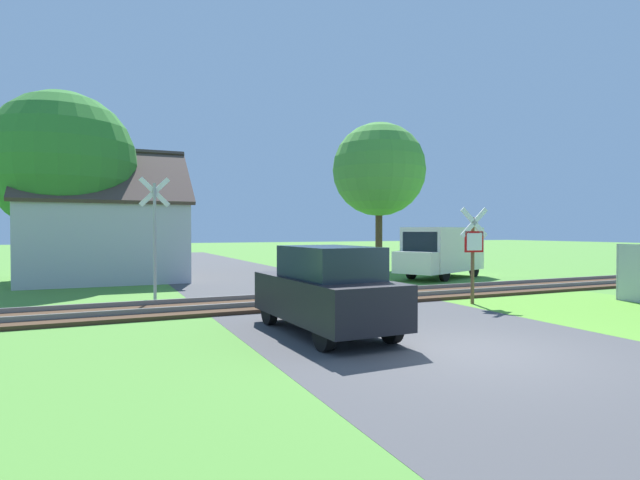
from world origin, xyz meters
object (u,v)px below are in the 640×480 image
object	(u,v)px
crossing_sign_far	(155,230)
tree_right	(379,170)
stop_sign_near	(473,248)
parked_car	(326,290)
tree_left	(63,163)
mail_truck	(442,250)
house	(107,237)

from	to	relation	value
crossing_sign_far	tree_right	world-z (taller)	tree_right
stop_sign_near	crossing_sign_far	size ratio (longest dim) A/B	0.75
crossing_sign_far	parked_car	xyz separation A→B (m)	(2.71, -6.00, -1.21)
tree_left	crossing_sign_far	bearing A→B (deg)	-69.46
crossing_sign_far	parked_car	distance (m)	6.70
mail_truck	crossing_sign_far	bearing A→B (deg)	77.48
stop_sign_near	parked_car	world-z (taller)	stop_sign_near
tree_right	mail_truck	distance (m)	6.68
house	tree_left	xyz separation A→B (m)	(-1.61, -0.58, 2.99)
tree_left	parked_car	xyz separation A→B (m)	(5.50, -13.43, -3.92)
house	tree_left	distance (m)	3.45
tree_right	mail_truck	size ratio (longest dim) A/B	1.50
tree_right	parked_car	world-z (taller)	tree_right
tree_right	crossing_sign_far	bearing A→B (deg)	-147.10
tree_left	mail_truck	world-z (taller)	tree_left
crossing_sign_far	tree_right	size ratio (longest dim) A/B	0.47
stop_sign_near	house	bearing A→B (deg)	-44.47
stop_sign_near	mail_truck	bearing A→B (deg)	-113.99
house	parked_car	bearing A→B (deg)	-73.80
tree_right	mail_truck	xyz separation A→B (m)	(0.08, -5.26, -4.12)
house	stop_sign_near	bearing A→B (deg)	-51.15
house	parked_car	size ratio (longest dim) A/B	1.62
crossing_sign_far	house	size ratio (longest dim) A/B	0.56
crossing_sign_far	mail_truck	distance (m)	12.63
mail_truck	parked_car	size ratio (longest dim) A/B	1.29
stop_sign_near	parked_car	size ratio (longest dim) A/B	0.68
crossing_sign_far	mail_truck	xyz separation A→B (m)	(12.32, 2.66, -0.86)
tree_left	parked_car	world-z (taller)	tree_left
tree_left	mail_truck	bearing A→B (deg)	-17.50
crossing_sign_far	house	distance (m)	8.10
stop_sign_near	mail_truck	distance (m)	7.81
stop_sign_near	crossing_sign_far	world-z (taller)	crossing_sign_far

